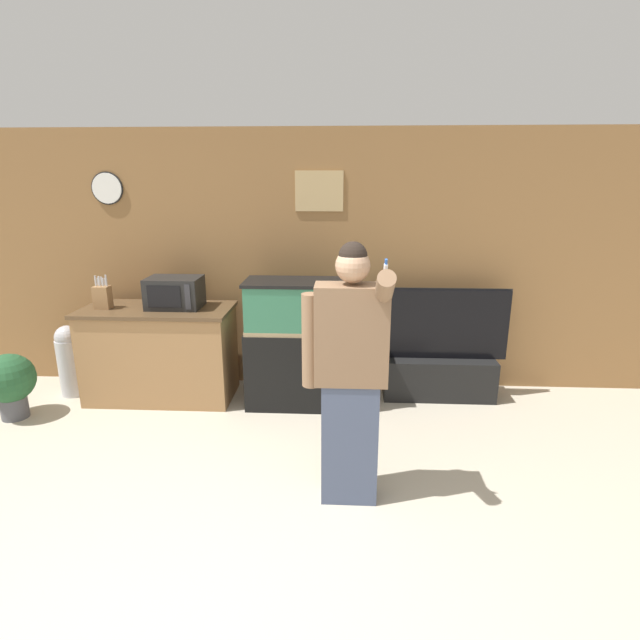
% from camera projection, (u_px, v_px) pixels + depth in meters
% --- Properties ---
extents(ground_plane, '(18.00, 18.00, 0.00)m').
position_uv_depth(ground_plane, '(196.00, 628.00, 2.45)').
color(ground_plane, '#B2A893').
extents(wall_back_paneled, '(10.00, 0.08, 2.60)m').
position_uv_depth(wall_back_paneled, '(276.00, 262.00, 5.09)').
color(wall_back_paneled, olive).
rests_on(wall_back_paneled, ground_plane).
extents(counter_island, '(1.44, 0.68, 0.93)m').
position_uv_depth(counter_island, '(161.00, 353.00, 4.92)').
color(counter_island, olive).
rests_on(counter_island, ground_plane).
extents(microwave, '(0.50, 0.36, 0.29)m').
position_uv_depth(microwave, '(175.00, 293.00, 4.77)').
color(microwave, black).
rests_on(microwave, counter_island).
extents(knife_block, '(0.15, 0.12, 0.33)m').
position_uv_depth(knife_block, '(102.00, 297.00, 4.75)').
color(knife_block, olive).
rests_on(knife_block, counter_island).
extents(aquarium_on_stand, '(1.02, 0.48, 1.22)m').
position_uv_depth(aquarium_on_stand, '(300.00, 344.00, 4.74)').
color(aquarium_on_stand, black).
rests_on(aquarium_on_stand, ground_plane).
extents(tv_on_stand, '(1.31, 0.40, 1.11)m').
position_uv_depth(tv_on_stand, '(439.00, 365.00, 4.98)').
color(tv_on_stand, black).
rests_on(tv_on_stand, ground_plane).
extents(person_standing, '(0.56, 0.42, 1.77)m').
position_uv_depth(person_standing, '(349.00, 373.00, 3.21)').
color(person_standing, '#424C66').
rests_on(person_standing, ground_plane).
extents(potted_plant, '(0.45, 0.45, 0.61)m').
position_uv_depth(potted_plant, '(10.00, 381.00, 4.51)').
color(potted_plant, '#4C4C51').
rests_on(potted_plant, ground_plane).
extents(trash_bin, '(0.24, 0.24, 0.72)m').
position_uv_depth(trash_bin, '(70.00, 359.00, 5.01)').
color(trash_bin, '#B7B7BC').
rests_on(trash_bin, ground_plane).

